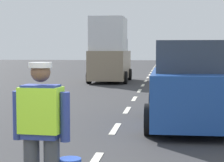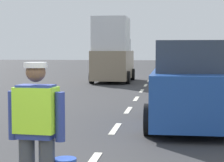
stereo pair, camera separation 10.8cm
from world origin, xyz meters
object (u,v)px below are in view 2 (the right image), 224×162
Objects in this scene: delivery_truck at (113,53)px; car_outgoing_ahead at (188,87)px; car_outgoing_far at (177,61)px; road_worker at (39,128)px.

delivery_truck is 13.85m from car_outgoing_ahead.
delivery_truck is at bearing 105.07° from car_outgoing_ahead.
car_outgoing_ahead is at bearing -90.08° from car_outgoing_far.
car_outgoing_ahead is at bearing -74.93° from delivery_truck.
car_outgoing_ahead is (3.60, -13.36, -0.68)m from delivery_truck.
road_worker is 25.13m from car_outgoing_far.
car_outgoing_far is (1.90, 25.06, 0.09)m from road_worker.
road_worker is at bearing -94.34° from car_outgoing_far.
road_worker is 0.38× the size of car_outgoing_far.
road_worker is 5.89m from car_outgoing_ahead.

